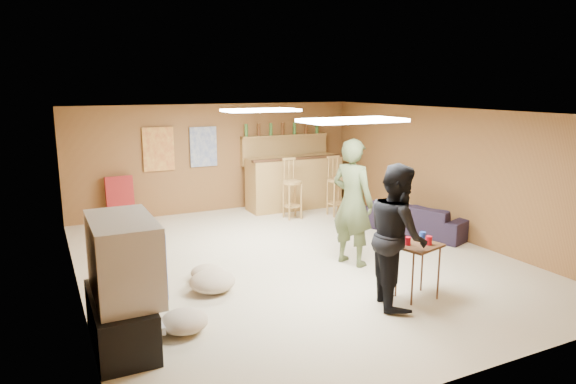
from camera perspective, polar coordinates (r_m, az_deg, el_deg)
name	(u,v)px	position (r m, az deg, el deg)	size (l,w,h in m)	color
ground	(294,259)	(7.78, 0.66, -7.50)	(7.00, 7.00, 0.00)	beige
ceiling	(294,112)	(7.35, 0.70, 8.91)	(6.00, 7.00, 0.02)	silver
wall_back	(217,158)	(10.68, -7.86, 3.78)	(6.00, 0.02, 2.20)	brown
wall_front	(478,259)	(4.74, 20.32, -7.05)	(6.00, 0.02, 2.20)	brown
wall_left	(73,209)	(6.72, -22.81, -1.79)	(0.02, 7.00, 2.20)	brown
wall_right	(450,173)	(9.22, 17.56, 2.07)	(0.02, 7.00, 2.20)	brown
tv_stand	(121,320)	(5.59, -18.11, -13.37)	(0.55, 1.30, 0.50)	black
dvd_box	(143,325)	(5.66, -15.77, -14.01)	(0.35, 0.50, 0.08)	#B2B2B7
tv_body	(124,258)	(5.36, -17.81, -6.96)	(0.60, 1.10, 0.80)	#B2B2B7
tv_screen	(155,253)	(5.41, -14.54, -6.60)	(0.02, 0.95, 0.65)	navy
bar_counter	(294,183)	(10.84, 0.69, 1.06)	(2.00, 0.60, 1.10)	olive
bar_lip	(300,158)	(10.53, 1.32, 3.77)	(2.10, 0.12, 0.05)	#3D2313
bar_shelf	(285,136)	(11.11, -0.35, 6.27)	(2.00, 0.18, 0.05)	olive
bar_backing	(284,150)	(11.16, -0.39, 4.74)	(2.00, 0.14, 0.60)	olive
poster_left	(159,149)	(10.30, -14.18, 4.64)	(0.60, 0.03, 0.85)	#BF3F26
poster_right	(203,147)	(10.52, -9.38, 4.98)	(0.55, 0.03, 0.80)	#334C99
folding_chair_stack	(120,200)	(10.16, -18.14, -0.85)	(0.50, 0.14, 0.90)	maroon
ceiling_panel_front	(353,120)	(6.06, 7.19, 7.91)	(1.20, 0.60, 0.04)	white
ceiling_panel_back	(261,110)	(8.44, -3.04, 9.06)	(1.20, 0.60, 0.04)	white
person_olive	(352,202)	(7.42, 7.18, -1.15)	(0.67, 0.44, 1.84)	#495531
person_black	(397,235)	(6.16, 12.04, -4.71)	(0.82, 0.64, 1.70)	black
sofa	(416,218)	(9.36, 14.08, -2.79)	(1.85, 0.73, 0.54)	black
tray_table	(417,271)	(6.53, 14.19, -8.54)	(0.52, 0.42, 0.68)	#3D2313
cup_red_near	(408,241)	(6.36, 13.17, -5.32)	(0.07, 0.07, 0.10)	red
cup_red_far	(429,240)	(6.43, 15.37, -5.22)	(0.08, 0.08, 0.11)	red
cup_blue	(423,236)	(6.59, 14.73, -4.77)	(0.08, 0.08, 0.11)	navy
bar_stool_left	(292,186)	(9.96, 0.49, 0.68)	(0.41, 0.41, 1.30)	olive
bar_stool_right	(337,187)	(10.27, 5.43, 0.59)	(0.37, 0.37, 1.17)	olive
cushion_near_tv	(212,281)	(6.67, -8.39, -9.80)	(0.58, 0.58, 0.26)	tan
cushion_mid	(207,272)	(7.07, -8.97, -8.81)	(0.44, 0.44, 0.20)	tan
cushion_far	(184,321)	(5.72, -11.46, -13.89)	(0.51, 0.51, 0.23)	tan
bottle_row	(283,129)	(11.05, -0.59, 7.05)	(1.76, 0.08, 0.26)	#3F7233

